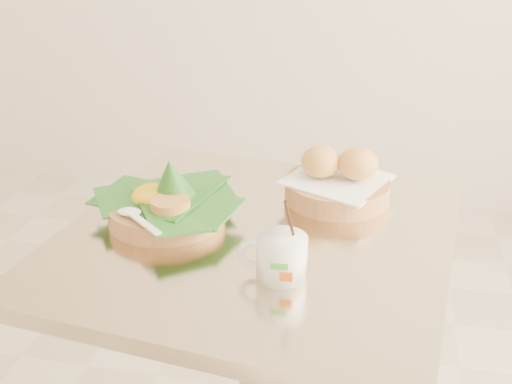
% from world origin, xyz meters
% --- Properties ---
extents(cafe_table, '(0.78, 0.78, 0.75)m').
position_xyz_m(cafe_table, '(0.17, 0.04, 0.53)').
color(cafe_table, gray).
rests_on(cafe_table, floor).
extents(rice_basket, '(0.28, 0.28, 0.14)m').
position_xyz_m(rice_basket, '(-0.01, 0.06, 0.79)').
color(rice_basket, '#B87F4F').
rests_on(rice_basket, cafe_table).
extents(bread_basket, '(0.24, 0.24, 0.11)m').
position_xyz_m(bread_basket, '(0.30, 0.22, 0.79)').
color(bread_basket, '#B87F4F').
rests_on(bread_basket, cafe_table).
extents(coffee_mug, '(0.11, 0.09, 0.14)m').
position_xyz_m(coffee_mug, '(0.23, -0.09, 0.79)').
color(coffee_mug, white).
rests_on(coffee_mug, cafe_table).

